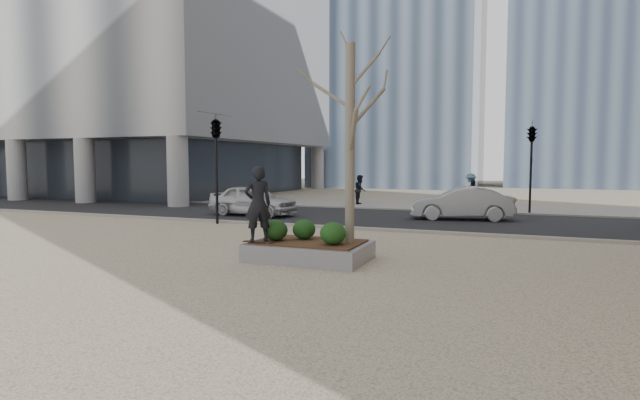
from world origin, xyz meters
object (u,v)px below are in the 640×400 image
at_px(planter, 309,251).
at_px(skateboarder, 258,204).
at_px(police_car, 253,200).
at_px(skateboard, 258,243).

distance_m(planter, skateboarder, 1.81).
bearing_deg(skateboarder, police_car, -102.14).
xyz_separation_m(skateboard, police_car, (-5.50, 9.46, 0.26)).
bearing_deg(skateboard, skateboarder, 68.07).
distance_m(planter, skateboard, 1.34).
height_order(planter, skateboarder, skateboarder).
bearing_deg(skateboard, planter, 25.01).
height_order(skateboard, skateboarder, skateboarder).
bearing_deg(planter, skateboard, -147.10).
relative_size(skateboarder, police_car, 0.45).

